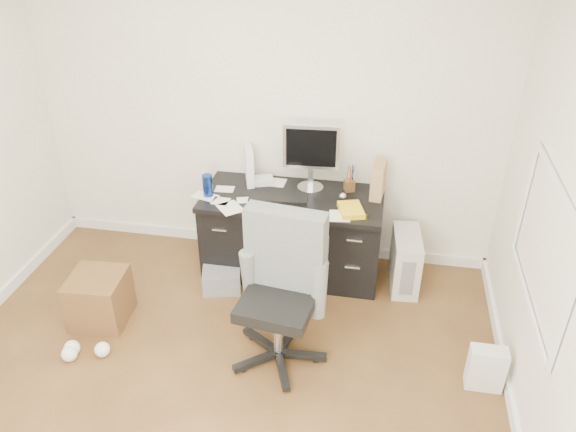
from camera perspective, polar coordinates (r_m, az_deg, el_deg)
name	(u,v)px	position (r m, az deg, el deg)	size (l,w,h in m)	color
ground	(203,411)	(3.94, -8.63, -19.03)	(4.00, 4.00, 0.00)	#482C17
room_shell	(186,187)	(2.91, -10.37, 2.93)	(4.02, 4.02, 2.71)	white
desk	(292,232)	(4.83, 0.43, -1.64)	(1.50, 0.70, 0.75)	black
loose_papers	(268,197)	(4.64, -2.09, 1.93)	(1.10, 0.60, 0.00)	white
lcd_monitor	(311,157)	(4.64, 2.36, 5.97)	(0.46, 0.27, 0.59)	silver
keyboard	(278,198)	(4.60, -1.01, 1.84)	(0.48, 0.16, 0.03)	black
computer_mouse	(343,196)	(4.61, 5.58, 2.00)	(0.06, 0.06, 0.06)	silver
travel_mug	(208,185)	(4.67, -8.16, 3.09)	(0.08, 0.08, 0.19)	navy
white_binder	(249,165)	(4.83, -3.95, 5.14)	(0.12, 0.27, 0.31)	silver
magazine_file	(379,179)	(4.66, 9.18, 3.71)	(0.13, 0.26, 0.30)	olive
pen_cup	(350,178)	(4.72, 6.29, 3.86)	(0.10, 0.10, 0.24)	brown
yellow_book	(352,210)	(4.45, 6.50, 0.62)	(0.19, 0.24, 0.04)	yellow
paper_remote	(274,211)	(4.43, -1.43, 0.56)	(0.29, 0.23, 0.02)	white
office_chair	(278,296)	(3.86, -1.07, -8.11)	(0.64, 0.64, 1.14)	#4D504D
pc_tower	(405,261)	(4.85, 11.82, -4.47)	(0.22, 0.49, 0.49)	beige
shopping_bag	(486,368)	(4.15, 19.48, -14.39)	(0.24, 0.17, 0.33)	silver
wicker_basket	(100,298)	(4.65, -18.60, -7.94)	(0.41, 0.41, 0.41)	#4D3117
desk_printer	(222,279)	(4.82, -6.75, -6.39)	(0.31, 0.26, 0.18)	slate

